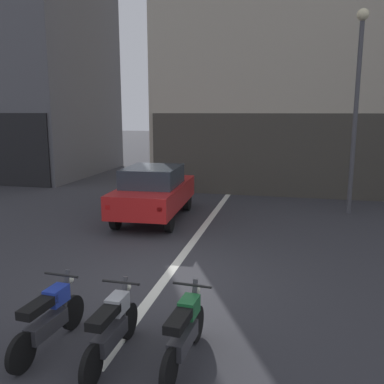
# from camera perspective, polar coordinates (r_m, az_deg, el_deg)

# --- Properties ---
(ground_plane) EXTENTS (120.00, 120.00, 0.00)m
(ground_plane) POSITION_cam_1_polar(r_m,az_deg,el_deg) (8.41, -3.82, -11.96)
(ground_plane) COLOR #333338
(lane_centre_line) EXTENTS (0.20, 18.00, 0.01)m
(lane_centre_line) POSITION_cam_1_polar(r_m,az_deg,el_deg) (13.98, 3.34, -2.55)
(lane_centre_line) COLOR silver
(lane_centre_line) RESTS_ON ground
(building_corner_left) EXTENTS (9.28, 7.89, 16.26)m
(building_corner_left) POSITION_cam_1_polar(r_m,az_deg,el_deg) (25.01, -24.31, 21.24)
(building_corner_left) COLOR #56565B
(building_corner_left) RESTS_ON ground
(building_mid_block) EXTENTS (9.57, 7.15, 15.39)m
(building_mid_block) POSITION_cam_1_polar(r_m,az_deg,el_deg) (20.32, 11.45, 23.31)
(building_mid_block) COLOR #B2A893
(building_mid_block) RESTS_ON ground
(car_red_crossing_near) EXTENTS (1.96, 4.18, 1.64)m
(car_red_crossing_near) POSITION_cam_1_polar(r_m,az_deg,el_deg) (12.73, -5.24, 0.14)
(car_red_crossing_near) COLOR black
(car_red_crossing_near) RESTS_ON ground
(street_lamp) EXTENTS (0.36, 0.36, 6.30)m
(street_lamp) POSITION_cam_1_polar(r_m,az_deg,el_deg) (14.18, 21.71, 12.66)
(street_lamp) COLOR #47474C
(street_lamp) RESTS_ON ground
(motorcycle_blue_row_leftmost) EXTENTS (0.55, 1.67, 0.98)m
(motorcycle_blue_row_leftmost) POSITION_cam_1_polar(r_m,az_deg,el_deg) (6.37, -18.99, -15.94)
(motorcycle_blue_row_leftmost) COLOR black
(motorcycle_blue_row_leftmost) RESTS_ON ground
(motorcycle_silver_row_left_mid) EXTENTS (0.55, 1.67, 0.98)m
(motorcycle_silver_row_left_mid) POSITION_cam_1_polar(r_m,az_deg,el_deg) (5.91, -10.92, -17.73)
(motorcycle_silver_row_left_mid) COLOR black
(motorcycle_silver_row_left_mid) RESTS_ON ground
(motorcycle_green_row_centre) EXTENTS (0.55, 1.67, 0.98)m
(motorcycle_green_row_centre) POSITION_cam_1_polar(r_m,az_deg,el_deg) (5.74, -1.02, -18.45)
(motorcycle_green_row_centre) COLOR black
(motorcycle_green_row_centre) RESTS_ON ground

